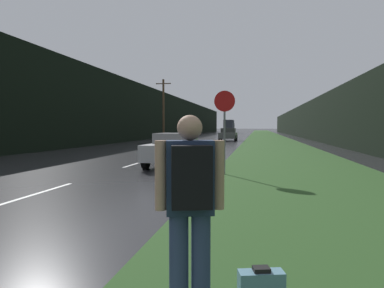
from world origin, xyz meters
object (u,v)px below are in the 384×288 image
object	(u,v)px
stop_sign	(224,123)
delivery_truck	(229,126)
car_passing_far	(228,134)
car_passing_near	(175,149)
hitchhiker_with_backpack	(190,201)

from	to	relation	value
stop_sign	delivery_truck	xyz separation A→B (m)	(-6.19, 77.28, -0.01)
stop_sign	car_passing_far	size ratio (longest dim) A/B	0.69
delivery_truck	car_passing_far	bearing A→B (deg)	-85.44
car_passing_near	delivery_truck	size ratio (longest dim) A/B	0.49
stop_sign	hitchhiker_with_backpack	bearing A→B (deg)	-86.42
stop_sign	hitchhiker_with_backpack	world-z (taller)	stop_sign
car_passing_near	hitchhiker_with_backpack	bearing A→B (deg)	104.36
car_passing_near	delivery_truck	distance (m)	74.99
car_passing_near	car_passing_far	size ratio (longest dim) A/B	0.99
car_passing_far	delivery_truck	world-z (taller)	delivery_truck
hitchhiker_with_backpack	car_passing_near	bearing A→B (deg)	89.13
stop_sign	hitchhiker_with_backpack	xyz separation A→B (m)	(0.56, -8.91, -0.79)
hitchhiker_with_backpack	car_passing_far	world-z (taller)	hitchhiker_with_backpack
hitchhiker_with_backpack	stop_sign	bearing A→B (deg)	78.34
hitchhiker_with_backpack	car_passing_near	size ratio (longest dim) A/B	0.43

